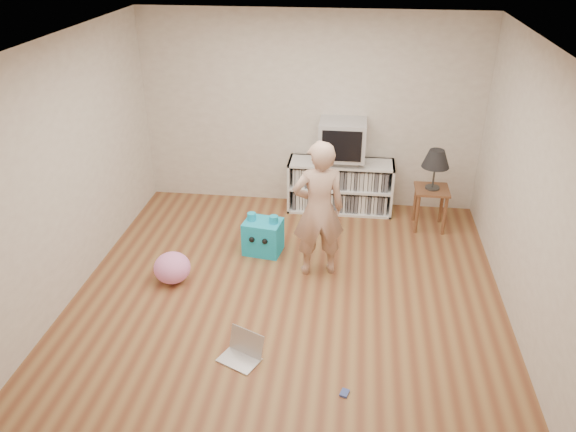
% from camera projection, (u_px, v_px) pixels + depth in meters
% --- Properties ---
extents(ground, '(4.50, 4.50, 0.00)m').
position_uv_depth(ground, '(289.00, 291.00, 6.03)').
color(ground, brown).
rests_on(ground, ground).
extents(walls, '(4.52, 4.52, 2.60)m').
position_uv_depth(walls, '(289.00, 181.00, 5.43)').
color(walls, beige).
rests_on(walls, ground).
extents(ceiling, '(4.50, 4.50, 0.01)m').
position_uv_depth(ceiling, '(289.00, 43.00, 4.82)').
color(ceiling, white).
rests_on(ceiling, walls).
extents(media_unit, '(1.40, 0.45, 0.70)m').
position_uv_depth(media_unit, '(340.00, 186.00, 7.61)').
color(media_unit, white).
rests_on(media_unit, ground).
extents(dvd_deck, '(0.45, 0.35, 0.07)m').
position_uv_depth(dvd_deck, '(342.00, 160.00, 7.42)').
color(dvd_deck, gray).
rests_on(dvd_deck, media_unit).
extents(crt_tv, '(0.60, 0.53, 0.50)m').
position_uv_depth(crt_tv, '(342.00, 139.00, 7.28)').
color(crt_tv, '#B0B0B5').
rests_on(crt_tv, dvd_deck).
extents(side_table, '(0.42, 0.42, 0.55)m').
position_uv_depth(side_table, '(431.00, 198.00, 7.11)').
color(side_table, brown).
rests_on(side_table, ground).
extents(table_lamp, '(0.34, 0.34, 0.52)m').
position_uv_depth(table_lamp, '(436.00, 160.00, 6.87)').
color(table_lamp, '#333333').
rests_on(table_lamp, side_table).
extents(person, '(0.65, 0.51, 1.57)m').
position_uv_depth(person, '(319.00, 210.00, 6.02)').
color(person, tan).
rests_on(person, ground).
extents(laptop, '(0.44, 0.41, 0.24)m').
position_uv_depth(laptop, '(243.00, 351.00, 5.09)').
color(laptop, silver).
rests_on(laptop, ground).
extents(playing_cards, '(0.09, 0.11, 0.02)m').
position_uv_depth(playing_cards, '(344.00, 393.00, 4.71)').
color(playing_cards, '#3E52A6').
rests_on(playing_cards, ground).
extents(plush_blue, '(0.48, 0.42, 0.50)m').
position_uv_depth(plush_blue, '(263.00, 236.00, 6.66)').
color(plush_blue, '#11ADDA').
rests_on(plush_blue, ground).
extents(plush_pink, '(0.52, 0.52, 0.34)m').
position_uv_depth(plush_pink, '(172.00, 268.00, 6.13)').
color(plush_pink, '#FF86D2').
rests_on(plush_pink, ground).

